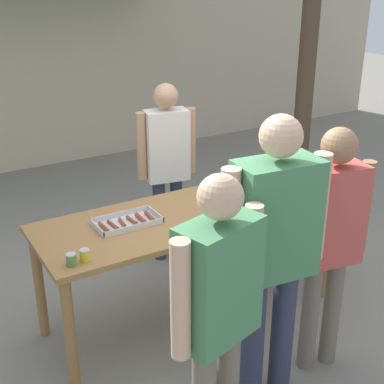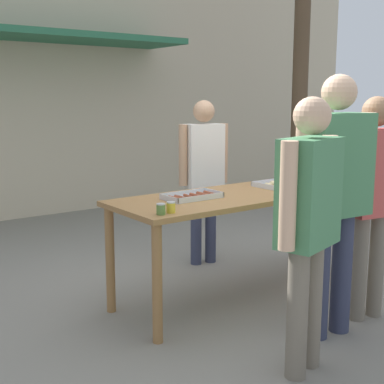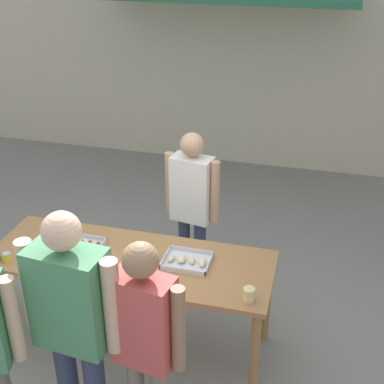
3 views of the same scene
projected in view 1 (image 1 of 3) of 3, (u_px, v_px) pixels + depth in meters
ground_plane at (192, 313)px, 4.17m from camera, size 24.00×24.00×0.00m
serving_table at (192, 224)px, 3.87m from camera, size 2.25×0.80×0.88m
food_tray_sausages at (128, 222)px, 3.63m from camera, size 0.44×0.25×0.04m
food_tray_buns at (239, 194)px, 4.07m from camera, size 0.36×0.29×0.06m
condiment_jar_mustard at (71, 260)px, 3.12m from camera, size 0.06×0.06×0.08m
condiment_jar_ketchup at (85, 255)px, 3.17m from camera, size 0.06×0.06×0.08m
beer_cup at (322, 191)px, 4.05m from camera, size 0.08×0.08×0.10m
person_server_behind_table at (167, 157)px, 4.62m from camera, size 0.52×0.26×1.62m
person_customer_holding_hotdog at (218, 303)px, 2.59m from camera, size 0.59×0.33×1.65m
person_customer_with_cup at (330, 232)px, 3.26m from camera, size 0.54×0.27×1.66m
person_customer_waiting_in_line at (274, 241)px, 3.01m from camera, size 0.68×0.31×1.80m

